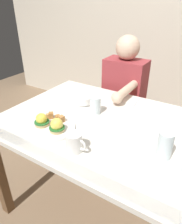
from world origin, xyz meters
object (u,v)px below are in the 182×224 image
object	(u,v)px
water_glass_far	(165,147)
water_glass_near	(95,106)
coffee_mug	(74,142)
fruit_bowl	(84,100)
eggs_benedict_plate	(51,125)
diner_person	(123,95)
dining_table	(102,136)
fork	(135,103)

from	to	relation	value
water_glass_far	water_glass_near	bearing A→B (deg)	158.37
water_glass_near	coffee_mug	bearing A→B (deg)	-73.47
fruit_bowl	coffee_mug	distance (m)	0.51
eggs_benedict_plate	diner_person	bearing A→B (deg)	85.56
dining_table	water_glass_near	bearing A→B (deg)	144.38
water_glass_near	water_glass_far	xyz separation A→B (m)	(0.48, -0.19, 0.01)
eggs_benedict_plate	diner_person	distance (m)	0.84
fork	diner_person	size ratio (longest dim) A/B	0.14
coffee_mug	fruit_bowl	bearing A→B (deg)	119.25
fork	diner_person	bearing A→B (deg)	127.78
fruit_bowl	water_glass_near	world-z (taller)	water_glass_near
coffee_mug	dining_table	bearing A→B (deg)	93.76
coffee_mug	fork	bearing A→B (deg)	85.09
eggs_benedict_plate	water_glass_near	bearing A→B (deg)	68.81
eggs_benedict_plate	water_glass_near	distance (m)	0.31
eggs_benedict_plate	fork	distance (m)	0.62
fruit_bowl	dining_table	bearing A→B (deg)	-30.98
eggs_benedict_plate	fruit_bowl	bearing A→B (deg)	94.02
fork	diner_person	distance (m)	0.36
dining_table	water_glass_far	xyz separation A→B (m)	(0.39, -0.13, 0.16)
coffee_mug	water_glass_far	bearing A→B (deg)	25.97
eggs_benedict_plate	water_glass_near	size ratio (longest dim) A/B	2.44
diner_person	dining_table	bearing A→B (deg)	-77.09
fork	coffee_mug	bearing A→B (deg)	-94.91
water_glass_far	diner_person	world-z (taller)	diner_person
fork	water_glass_near	xyz separation A→B (m)	(-0.16, -0.26, 0.05)
fruit_bowl	diner_person	distance (m)	0.49
water_glass_near	diner_person	bearing A→B (deg)	95.12
coffee_mug	water_glass_far	distance (m)	0.41
eggs_benedict_plate	fruit_bowl	world-z (taller)	eggs_benedict_plate
dining_table	fruit_bowl	size ratio (longest dim) A/B	10.00
coffee_mug	fork	world-z (taller)	coffee_mug
dining_table	eggs_benedict_plate	distance (m)	0.33
dining_table	coffee_mug	world-z (taller)	coffee_mug
dining_table	diner_person	size ratio (longest dim) A/B	1.05
fruit_bowl	coffee_mug	xyz separation A→B (m)	(0.25, -0.44, 0.02)
coffee_mug	diner_person	distance (m)	0.93
dining_table	fruit_bowl	xyz separation A→B (m)	(-0.23, 0.14, 0.14)
water_glass_near	water_glass_far	bearing A→B (deg)	-21.63
dining_table	diner_person	xyz separation A→B (m)	(-0.14, 0.60, 0.02)
eggs_benedict_plate	water_glass_far	world-z (taller)	water_glass_far
fruit_bowl	eggs_benedict_plate	bearing A→B (deg)	-85.98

